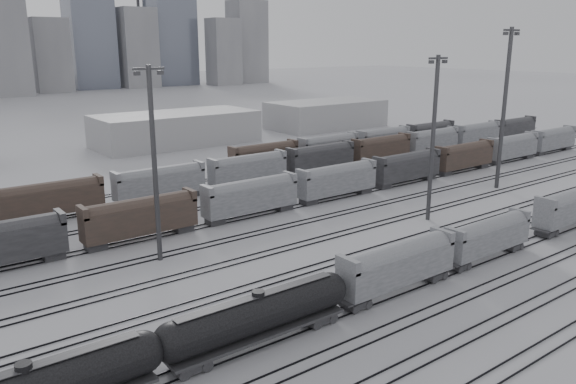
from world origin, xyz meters
TOP-DOWN VIEW (x-y plane):
  - ground at (0.00, 0.00)m, footprint 900.00×900.00m
  - tracks at (0.00, 17.50)m, footprint 220.00×71.50m
  - tank_car_b at (-28.56, 1.00)m, footprint 18.87×3.14m
  - hopper_car_a at (-11.53, 1.00)m, footprint 14.51×2.88m
  - hopper_car_b at (4.00, 1.00)m, footprint 13.39×2.66m
  - hopper_car_c at (23.37, 1.00)m, footprint 14.63×2.91m
  - light_mast_b at (-27.05, 23.98)m, footprint 3.61×0.58m
  - light_mast_c at (10.72, 15.23)m, footprint 3.73×0.60m
  - light_mast_d at (35.38, 20.11)m, footprint 4.40×0.70m
  - bg_string_near at (8.00, 32.00)m, footprint 151.00×3.00m
  - bg_string_mid at (18.00, 48.00)m, footprint 151.00×3.00m
  - bg_string_far at (35.50, 56.00)m, footprint 66.00×3.00m
  - warehouse_mid at (10.00, 95.00)m, footprint 40.00×18.00m
  - warehouse_right at (60.00, 95.00)m, footprint 35.00×18.00m
  - skyline at (10.84, 280.00)m, footprint 316.00×22.40m

SIDE VIEW (x-z plane):
  - ground at x=0.00m, z-range 0.00..0.00m
  - tracks at x=0.00m, z-range 0.00..0.16m
  - tank_car_b at x=-28.56m, z-range 0.37..5.03m
  - bg_string_far at x=35.50m, z-range 0.00..5.60m
  - bg_string_near at x=8.00m, z-range 0.00..5.60m
  - bg_string_mid at x=18.00m, z-range 0.00..5.60m
  - hopper_car_b at x=4.00m, z-range 0.56..5.35m
  - hopper_car_a at x=-11.53m, z-range 0.61..5.80m
  - hopper_car_c at x=23.37m, z-range 0.62..5.85m
  - warehouse_mid at x=10.00m, z-range 0.00..8.00m
  - warehouse_right at x=60.00m, z-range 0.00..8.00m
  - light_mast_b at x=-27.05m, z-range 0.69..23.25m
  - light_mast_c at x=10.72m, z-range 0.71..24.02m
  - light_mast_d at x=35.38m, z-range 0.84..28.32m
  - skyline at x=10.84m, z-range -12.77..82.23m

